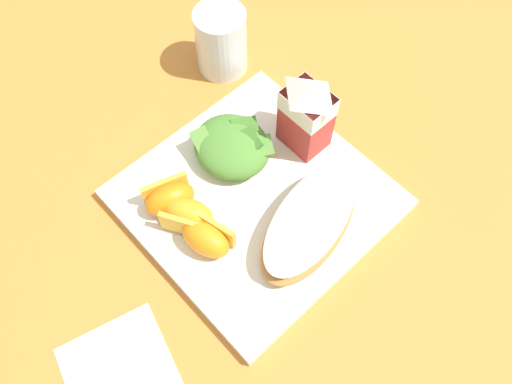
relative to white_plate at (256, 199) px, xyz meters
The scene contains 10 objects.
ground 0.01m from the white_plate, ahead, with size 3.00×3.00×0.00m, color #C67A33.
white_plate is the anchor object (origin of this frame).
cheesy_pizza_bread 0.08m from the white_plate, 11.04° to the left, with size 0.12×0.18×0.04m.
green_salad_pile 0.07m from the white_plate, 164.06° to the left, with size 0.10×0.09×0.04m.
milk_carton 0.12m from the white_plate, 100.38° to the left, with size 0.06×0.04×0.11m.
orange_wedge_front 0.11m from the white_plate, 125.52° to the right, with size 0.05×0.07×0.04m.
orange_wedge_middle 0.09m from the white_plate, 107.90° to the right, with size 0.07×0.06×0.04m.
orange_wedge_rear 0.09m from the white_plate, 84.00° to the right, with size 0.07×0.05×0.04m.
paper_napkin 0.25m from the white_plate, 78.44° to the right, with size 0.11×0.11×0.00m, color white.
drinking_clear_cup 0.23m from the white_plate, 149.06° to the left, with size 0.07×0.07×0.09m, color silver.
Camera 1 is at (0.22, -0.21, 0.59)m, focal length 37.20 mm.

